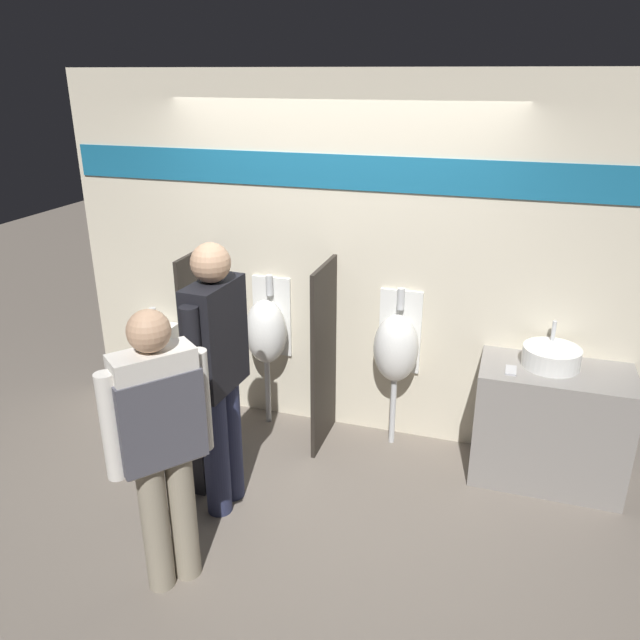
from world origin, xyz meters
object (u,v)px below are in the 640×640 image
(shopping_bag, at_px, (191,465))
(toilet, at_px, (147,378))
(person_in_vest, at_px, (160,434))
(sink_basin, at_px, (551,357))
(cell_phone, at_px, (511,370))
(urinal_near_counter, at_px, (266,331))
(urinal_far, at_px, (396,347))
(person_with_lanyard, at_px, (218,370))

(shopping_bag, bearing_deg, toilet, 135.49)
(person_in_vest, xyz_separation_m, shopping_bag, (-0.32, 0.78, -0.77))
(sink_basin, relative_size, cell_phone, 2.70)
(person_in_vest, distance_m, shopping_bag, 1.14)
(toilet, height_order, person_in_vest, person_in_vest)
(person_in_vest, relative_size, shopping_bag, 3.57)
(urinal_near_counter, bearing_deg, cell_phone, -7.42)
(cell_phone, bearing_deg, urinal_far, 163.58)
(cell_phone, height_order, urinal_far, urinal_far)
(cell_phone, bearing_deg, sink_basin, 33.20)
(urinal_far, height_order, person_with_lanyard, person_with_lanyard)
(person_in_vest, bearing_deg, toilet, 74.49)
(urinal_far, bearing_deg, cell_phone, -16.42)
(cell_phone, bearing_deg, toilet, 178.25)
(shopping_bag, bearing_deg, sink_basin, 21.98)
(toilet, relative_size, shopping_bag, 1.89)
(sink_basin, bearing_deg, person_with_lanyard, -153.13)
(sink_basin, distance_m, urinal_far, 1.07)
(sink_basin, distance_m, cell_phone, 0.30)
(person_in_vest, bearing_deg, urinal_near_counter, 43.24)
(toilet, height_order, person_with_lanyard, person_with_lanyard)
(person_in_vest, bearing_deg, shopping_bag, 60.71)
(cell_phone, xyz_separation_m, urinal_far, (-0.81, 0.24, -0.05))
(cell_phone, height_order, person_in_vest, person_in_vest)
(urinal_far, xyz_separation_m, person_with_lanyard, (-0.90, -1.07, 0.19))
(sink_basin, relative_size, shopping_bag, 0.83)
(urinal_far, relative_size, toilet, 1.42)
(urinal_far, xyz_separation_m, toilet, (-2.05, -0.15, -0.49))
(sink_basin, relative_size, person_in_vest, 0.23)
(urinal_far, bearing_deg, sink_basin, -4.14)
(person_with_lanyard, bearing_deg, person_in_vest, -175.02)
(urinal_near_counter, relative_size, person_with_lanyard, 0.69)
(person_with_lanyard, bearing_deg, shopping_bag, 78.37)
(cell_phone, relative_size, urinal_near_counter, 0.11)
(person_with_lanyard, xyz_separation_m, shopping_bag, (-0.30, 0.08, -0.81))
(person_with_lanyard, distance_m, shopping_bag, 0.87)
(urinal_far, distance_m, toilet, 2.11)
(urinal_near_counter, distance_m, toilet, 1.15)
(person_in_vest, xyz_separation_m, person_with_lanyard, (-0.02, 0.70, 0.04))
(toilet, bearing_deg, urinal_near_counter, 8.43)
(sink_basin, height_order, urinal_near_counter, urinal_near_counter)
(urinal_near_counter, xyz_separation_m, toilet, (-1.02, -0.15, -0.49))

